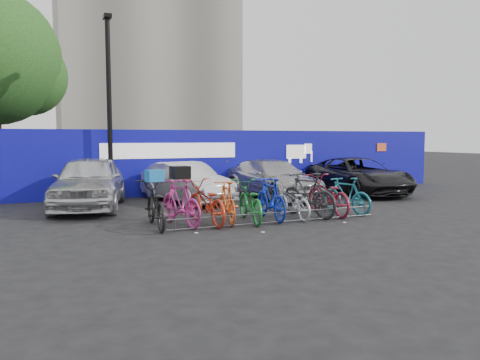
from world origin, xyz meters
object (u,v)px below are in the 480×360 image
bike_1 (180,202)px  bike_8 (327,195)px  lamppost (109,103)px  bike_rack (278,217)px  car_3 (357,176)px  bike_9 (346,195)px  bike_3 (227,202)px  car_2 (272,179)px  car_1 (186,182)px  bike_4 (250,201)px  bike_0 (155,205)px  bike_2 (206,202)px  bike_5 (271,199)px  bike_7 (308,195)px  bike_6 (292,201)px  car_0 (89,182)px

bike_1 → bike_8: 4.14m
lamppost → bike_rack: size_ratio=1.09×
car_3 → bike_9: bearing=-128.0°
bike_1 → bike_3: bearing=162.3°
car_2 → bike_1: 5.95m
bike_3 → bike_9: bike_3 is taller
car_1 → bike_4: 4.14m
bike_0 → bike_4: bike_0 is taller
car_2 → bike_8: bearing=-101.2°
lamppost → car_2: size_ratio=1.33×
car_3 → bike_0: 9.37m
bike_3 → bike_4: (0.57, -0.09, -0.01)m
bike_1 → bike_2: (0.63, -0.03, -0.02)m
car_2 → bike_9: bearing=-92.2°
car_1 → bike_4: bearing=-98.5°
bike_1 → car_2: bearing=-151.6°
lamppost → car_1: (2.19, -1.40, -2.61)m
bike_rack → car_1: bearing=102.4°
bike_1 → bike_4: (1.73, -0.19, -0.05)m
car_1 → car_3: car_3 is taller
bike_0 → bike_2: bearing=-178.0°
bike_4 → bike_5: bike_5 is taller
bike_rack → car_3: size_ratio=1.14×
bike_rack → bike_1: size_ratio=2.96×
bike_2 → bike_8: bearing=175.3°
bike_rack → bike_5: size_ratio=3.05×
lamppost → bike_7: bearing=-50.9°
bike_6 → bike_7: size_ratio=0.86×
car_0 → bike_0: 4.02m
lamppost → car_2: (5.37, -1.38, -2.60)m
car_3 → bike_0: car_3 is taller
lamppost → car_3: lamppost is taller
bike_7 → car_1: bearing=-74.8°
bike_0 → bike_3: 1.78m
car_3 → bike_7: 5.89m
bike_4 → bike_5: (0.62, 0.06, 0.03)m
car_1 → car_2: bearing=-14.5°
car_3 → car_2: bearing=179.3°
lamppost → bike_2: (1.54, -5.35, -2.73)m
car_2 → bike_3: (-3.29, -4.03, -0.14)m
bike_6 → bike_5: bearing=-4.4°
bike_7 → bike_0: bearing=-14.6°
bike_0 → car_3: bearing=-153.6°
bike_5 → car_3: bearing=-141.6°
bike_7 → car_2: bearing=-117.3°
bike_4 → bike_3: bearing=-0.4°
car_1 → bike_3: car_1 is taller
lamppost → bike_3: size_ratio=3.46×
lamppost → bike_6: 7.28m
bike_0 → bike_9: 5.38m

